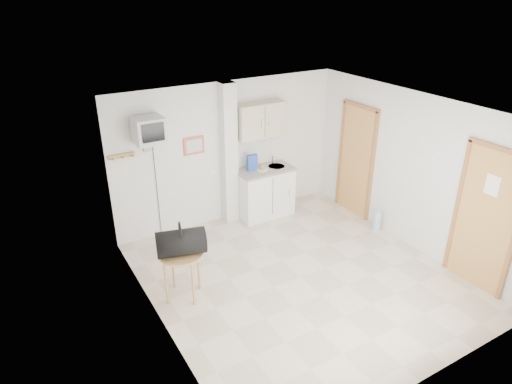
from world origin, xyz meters
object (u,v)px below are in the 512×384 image
round_table (181,259)px  duffel_bag (181,242)px  water_bottle (377,220)px  crt_television (149,131)px

round_table → duffel_bag: duffel_bag is taller
water_bottle → crt_television: bearing=155.8°
duffel_bag → water_bottle: 3.70m
round_table → duffel_bag: 0.28m
water_bottle → duffel_bag: bearing=-179.2°
crt_television → duffel_bag: 1.92m
crt_television → round_table: size_ratio=3.05×
crt_television → duffel_bag: bearing=-97.2°
duffel_bag → water_bottle: duffel_bag is taller
round_table → duffel_bag: bearing=-90.5°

